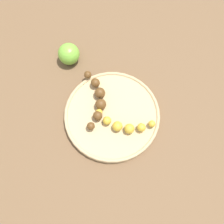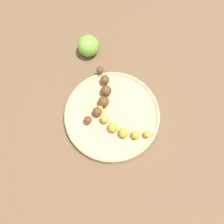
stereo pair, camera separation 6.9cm
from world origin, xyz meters
TOP-DOWN VIEW (x-y plane):
  - ground_plane at (0.00, 0.00)m, footprint 2.40×2.40m
  - fruit_bowl at (0.00, 0.00)m, footprint 0.28×0.28m
  - banana_overripe at (-0.03, -0.05)m, footprint 0.17×0.09m
  - banana_spotted at (0.02, 0.04)m, footprint 0.06×0.17m
  - apple_green at (-0.15, -0.19)m, footprint 0.07×0.07m

SIDE VIEW (x-z plane):
  - ground_plane at x=0.00m, z-range 0.00..0.00m
  - fruit_bowl at x=0.00m, z-range 0.00..0.02m
  - banana_spotted at x=0.02m, z-range 0.02..0.05m
  - apple_green at x=-0.15m, z-range 0.00..0.07m
  - banana_overripe at x=-0.03m, z-range 0.02..0.05m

